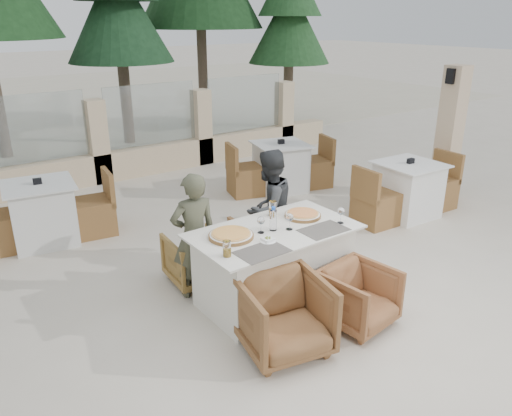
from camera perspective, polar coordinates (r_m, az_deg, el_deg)
ground at (r=5.06m, az=1.89°, el=-10.81°), size 80.00×80.00×0.00m
perimeter_wall_far at (r=8.80m, az=-17.70°, el=7.85°), size 10.00×0.34×1.60m
lantern_pillar at (r=8.30m, az=21.26°, el=8.08°), size 0.34×0.34×2.00m
pine_centre at (r=11.36m, az=-15.40°, el=19.58°), size 2.20×2.20×5.00m
pine_far_right at (r=12.81m, az=3.83°, el=19.23°), size 1.98×1.98×4.50m
dining_table at (r=4.93m, az=2.06°, el=-6.62°), size 1.60×0.90×0.77m
placemat_near_left at (r=4.33m, az=0.70°, el=-5.00°), size 0.46×0.31×0.00m
placemat_near_right at (r=4.80m, az=7.75°, el=-2.49°), size 0.45×0.31×0.00m
pizza_left at (r=4.59m, az=-2.87°, el=-3.07°), size 0.48×0.48×0.05m
pizza_right at (r=5.07m, az=5.36°, el=-0.76°), size 0.40×0.40×0.05m
water_bottle at (r=4.71m, az=1.99°, el=-1.22°), size 0.08×0.08×0.24m
wine_glass_centre at (r=4.66m, az=0.56°, el=-1.81°), size 0.09×0.09×0.18m
wine_glass_near at (r=4.74m, az=3.84°, el=-1.44°), size 0.09×0.09×0.18m
wine_glass_corner at (r=4.94m, az=9.68°, el=-0.73°), size 0.09×0.09×0.18m
beer_glass_left at (r=4.23m, az=-3.34°, el=-4.67°), size 0.09×0.09×0.14m
beer_glass_right at (r=5.06m, az=1.92°, el=-0.07°), size 0.08×0.08×0.16m
olive_dish at (r=4.51m, az=1.37°, el=-3.59°), size 0.14×0.14×0.04m
armchair_far_left at (r=5.36m, az=-6.87°, el=-5.70°), size 0.62×0.64×0.54m
armchair_far_right at (r=5.53m, az=1.49°, el=-4.16°), size 0.70×0.72×0.63m
armchair_near_left at (r=4.28m, az=3.21°, el=-12.20°), size 0.83×0.85×0.66m
armchair_near_right at (r=4.72m, az=11.67°, el=-9.93°), size 0.66×0.68×0.55m
diner_left at (r=4.96m, az=-7.09°, el=-3.20°), size 0.51×0.37×1.29m
diner_right at (r=5.54m, az=1.49°, el=-0.09°), size 0.75×0.65×1.34m
bg_table_a at (r=6.73m, az=-23.21°, el=-0.57°), size 1.74×1.04×0.77m
bg_table_b at (r=8.10m, az=2.84°, el=4.70°), size 1.80×1.22×0.77m
bg_table_c at (r=7.34m, az=16.91°, el=2.02°), size 1.68×0.91×0.77m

